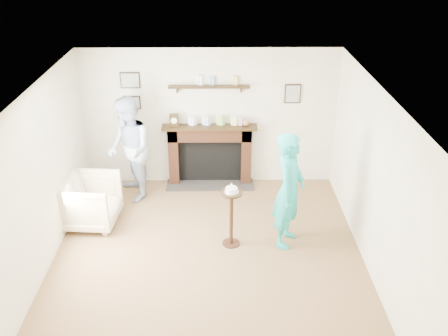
{
  "coord_description": "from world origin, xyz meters",
  "views": [
    {
      "loc": [
        0.17,
        -5.82,
        4.42
      ],
      "look_at": [
        0.24,
        0.9,
        1.05
      ],
      "focal_mm": 40.0,
      "sensor_mm": 36.0,
      "label": 1
    }
  ],
  "objects_px": {
    "man": "(133,196)",
    "woman": "(286,241)",
    "pedestal_table": "(231,208)",
    "armchair": "(92,223)"
  },
  "relations": [
    {
      "from": "man",
      "to": "pedestal_table",
      "type": "xyz_separation_m",
      "value": [
        1.7,
        -1.46,
        0.64
      ]
    },
    {
      "from": "woman",
      "to": "pedestal_table",
      "type": "distance_m",
      "value": 1.05
    },
    {
      "from": "woman",
      "to": "pedestal_table",
      "type": "bearing_deg",
      "value": 115.38
    },
    {
      "from": "man",
      "to": "woman",
      "type": "xyz_separation_m",
      "value": [
        2.54,
        -1.41,
        0.0
      ]
    },
    {
      "from": "armchair",
      "to": "pedestal_table",
      "type": "xyz_separation_m",
      "value": [
        2.24,
        -0.6,
        0.64
      ]
    },
    {
      "from": "pedestal_table",
      "to": "armchair",
      "type": "bearing_deg",
      "value": 164.9
    },
    {
      "from": "armchair",
      "to": "man",
      "type": "xyz_separation_m",
      "value": [
        0.54,
        0.86,
        0.0
      ]
    },
    {
      "from": "man",
      "to": "woman",
      "type": "relative_size",
      "value": 1.02
    },
    {
      "from": "armchair",
      "to": "man",
      "type": "distance_m",
      "value": 1.01
    },
    {
      "from": "armchair",
      "to": "pedestal_table",
      "type": "bearing_deg",
      "value": -100.63
    }
  ]
}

